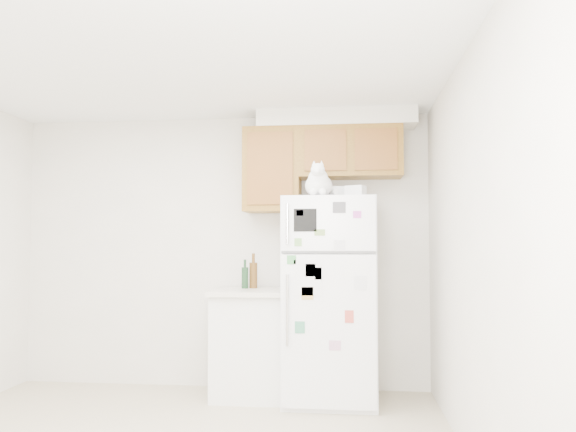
# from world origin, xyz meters

# --- Properties ---
(room_shell) EXTENTS (3.84, 4.04, 2.52)m
(room_shell) POSITION_xyz_m (0.12, 0.24, 1.67)
(room_shell) COLOR silver
(room_shell) RESTS_ON ground_plane
(refrigerator) EXTENTS (0.76, 0.78, 1.70)m
(refrigerator) POSITION_xyz_m (1.02, 1.61, 0.85)
(refrigerator) COLOR white
(refrigerator) RESTS_ON ground_plane
(base_counter) EXTENTS (0.64, 0.64, 0.92)m
(base_counter) POSITION_xyz_m (0.33, 1.68, 0.46)
(base_counter) COLOR white
(base_counter) RESTS_ON ground_plane
(cat) EXTENTS (0.27, 0.40, 0.28)m
(cat) POSITION_xyz_m (0.94, 1.39, 1.81)
(cat) COLOR white
(cat) RESTS_ON refrigerator
(storage_box_back) EXTENTS (0.19, 0.14, 0.10)m
(storage_box_back) POSITION_xyz_m (1.11, 1.63, 1.75)
(storage_box_back) COLOR white
(storage_box_back) RESTS_ON refrigerator
(storage_box_front) EXTENTS (0.18, 0.16, 0.09)m
(storage_box_front) POSITION_xyz_m (1.24, 1.46, 1.74)
(storage_box_front) COLOR white
(storage_box_front) RESTS_ON refrigerator
(bottle_green) EXTENTS (0.06, 0.06, 0.26)m
(bottle_green) POSITION_xyz_m (0.26, 1.78, 1.05)
(bottle_green) COLOR #19381E
(bottle_green) RESTS_ON base_counter
(bottle_amber) EXTENTS (0.07, 0.07, 0.31)m
(bottle_amber) POSITION_xyz_m (0.33, 1.82, 1.08)
(bottle_amber) COLOR #593814
(bottle_amber) RESTS_ON base_counter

